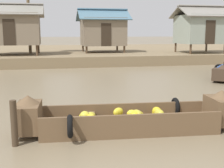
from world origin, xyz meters
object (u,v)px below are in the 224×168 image
Objects in this scene: stilt_house_mid_right at (103,31)px; stilt_house_right at (200,28)px; stilt_house_mid_left at (12,28)px; mooring_post at (14,123)px; banana_boat at (129,118)px.

stilt_house_right is at bearing -17.56° from stilt_house_mid_right.
stilt_house_mid_left is at bearing -167.83° from stilt_house_mid_right.
stilt_house_right reaches higher than stilt_house_mid_left.
mooring_post is at bearing -105.78° from stilt_house_mid_right.
banana_boat is at bearing -98.13° from stilt_house_mid_right.
mooring_post is (-5.21, -18.43, -2.02)m from stilt_house_mid_right.
mooring_post is (-12.84, -16.02, -2.21)m from stilt_house_right.
stilt_house_mid_right is at bearing 162.44° from stilt_house_right.
banana_boat is 18.29m from stilt_house_mid_right.
stilt_house_right is (10.19, 15.56, 2.38)m from banana_boat.
stilt_house_mid_right reaches higher than banana_boat.
stilt_house_mid_left is at bearing 96.46° from mooring_post.
stilt_house_mid_left is at bearing 176.60° from stilt_house_right.
stilt_house_mid_left is 7.29m from stilt_house_mid_right.
mooring_post is at bearing -170.21° from banana_boat.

